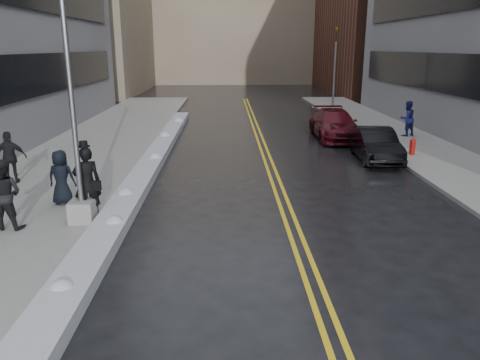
{
  "coord_description": "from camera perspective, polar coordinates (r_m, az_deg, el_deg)",
  "views": [
    {
      "loc": [
        0.69,
        -10.26,
        4.81
      ],
      "look_at": [
        1.05,
        2.02,
        1.3
      ],
      "focal_mm": 35.0,
      "sensor_mm": 36.0,
      "label": 1
    }
  ],
  "objects": [
    {
      "name": "lane_line_left",
      "position": [
        20.89,
        2.94,
        2.61
      ],
      "size": [
        0.12,
        50.0,
        0.01
      ],
      "primitive_type": "cube",
      "color": "gold",
      "rests_on": "ground"
    },
    {
      "name": "building_far",
      "position": [
        70.55,
        -0.64,
        20.96
      ],
      "size": [
        36.0,
        16.0,
        22.0
      ],
      "primitive_type": "cube",
      "color": "gray",
      "rests_on": "ground"
    },
    {
      "name": "pedestrian_b",
      "position": [
        13.7,
        -26.8,
        -1.55
      ],
      "size": [
        1.0,
        0.82,
        1.9
      ],
      "primitive_type": "imported",
      "rotation": [
        0.0,
        0.0,
        3.03
      ],
      "color": "black",
      "rests_on": "sidewalk_west"
    },
    {
      "name": "fire_hydrant",
      "position": [
        22.31,
        20.29,
        3.93
      ],
      "size": [
        0.26,
        0.26,
        0.73
      ],
      "color": "maroon",
      "rests_on": "sidewalk_east"
    },
    {
      "name": "pedestrian_east",
      "position": [
        26.92,
        19.69,
        7.07
      ],
      "size": [
        1.12,
        1.01,
        1.88
      ],
      "primitive_type": "imported",
      "rotation": [
        0.0,
        0.0,
        3.53
      ],
      "color": "navy",
      "rests_on": "sidewalk_east"
    },
    {
      "name": "building_west_far",
      "position": [
        56.78,
        -19.36,
        19.32
      ],
      "size": [
        14.0,
        22.0,
        18.0
      ],
      "primitive_type": "cube",
      "color": "gray",
      "rests_on": "ground"
    },
    {
      "name": "pedestrian_c",
      "position": [
        15.19,
        -20.95,
        0.3
      ],
      "size": [
        0.87,
        0.61,
        1.68
      ],
      "primitive_type": "imported",
      "rotation": [
        0.0,
        0.0,
        3.05
      ],
      "color": "black",
      "rests_on": "sidewalk_west"
    },
    {
      "name": "lane_line_right",
      "position": [
        20.91,
        3.76,
        2.62
      ],
      "size": [
        0.12,
        50.0,
        0.01
      ],
      "primitive_type": "cube",
      "color": "gold",
      "rests_on": "ground"
    },
    {
      "name": "pedestrian_d",
      "position": [
        18.26,
        -26.21,
        2.47
      ],
      "size": [
        1.15,
        0.67,
        1.85
      ],
      "primitive_type": "imported",
      "rotation": [
        0.0,
        0.0,
        3.35
      ],
      "color": "black",
      "rests_on": "sidewalk_west"
    },
    {
      "name": "snow_ridge",
      "position": [
        19.1,
        -11.08,
        1.57
      ],
      "size": [
        0.9,
        30.0,
        0.34
      ],
      "primitive_type": "cube",
      "color": "#B7BAC0",
      "rests_on": "ground"
    },
    {
      "name": "car_maroon",
      "position": [
        25.92,
        11.44,
        6.66
      ],
      "size": [
        2.26,
        5.36,
        1.55
      ],
      "primitive_type": "imported",
      "rotation": [
        0.0,
        0.0,
        -0.02
      ],
      "color": "#3D0911",
      "rests_on": "ground"
    },
    {
      "name": "sidewalk_east",
      "position": [
        22.79,
        22.51,
        2.72
      ],
      "size": [
        4.0,
        50.0,
        0.15
      ],
      "primitive_type": "cube",
      "color": "gray",
      "rests_on": "ground"
    },
    {
      "name": "pedestrian_fedora",
      "position": [
        13.65,
        -18.15,
        -0.33
      ],
      "size": [
        0.88,
        0.74,
        2.04
      ],
      "primitive_type": "imported",
      "rotation": [
        0.0,
        0.0,
        3.55
      ],
      "color": "black",
      "rests_on": "sidewalk_west"
    },
    {
      "name": "ground",
      "position": [
        11.35,
        -5.06,
        -9.19
      ],
      "size": [
        160.0,
        160.0,
        0.0
      ],
      "primitive_type": "plane",
      "color": "black",
      "rests_on": "ground"
    },
    {
      "name": "traffic_signal",
      "position": [
        35.17,
        11.48,
        13.33
      ],
      "size": [
        0.16,
        0.2,
        6.0
      ],
      "color": "gray",
      "rests_on": "sidewalk_east"
    },
    {
      "name": "sidewalk_west",
      "position": [
        21.78,
        -18.84,
        2.52
      ],
      "size": [
        5.5,
        50.0,
        0.15
      ],
      "primitive_type": "cube",
      "color": "gray",
      "rests_on": "ground"
    },
    {
      "name": "car_black",
      "position": [
        21.24,
        16.17,
        4.17
      ],
      "size": [
        1.71,
        4.38,
        1.42
      ],
      "primitive_type": "imported",
      "rotation": [
        0.0,
        0.0,
        -0.05
      ],
      "color": "black",
      "rests_on": "ground"
    },
    {
      "name": "lamppost",
      "position": [
        13.09,
        -19.46,
        5.02
      ],
      "size": [
        0.65,
        0.65,
        7.62
      ],
      "color": "gray",
      "rests_on": "sidewalk_west"
    }
  ]
}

